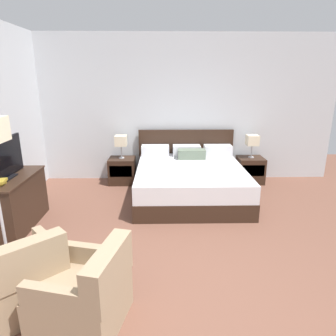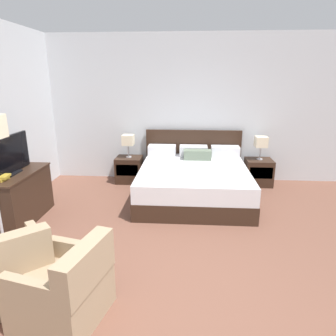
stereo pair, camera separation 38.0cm
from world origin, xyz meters
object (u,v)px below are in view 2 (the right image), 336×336
(nightstand_left, at_px, (129,169))
(armchair_by_window, at_px, (10,271))
(table_lamp_left, at_px, (128,140))
(dresser, at_px, (17,196))
(nightstand_right, at_px, (258,172))
(table_lamp_right, at_px, (261,142))
(bed, at_px, (193,180))
(tv, at_px, (9,156))
(armchair_companion, at_px, (66,290))

(nightstand_left, distance_m, armchair_by_window, 3.47)
(table_lamp_left, xyz_separation_m, dresser, (-1.30, -1.85, -0.48))
(nightstand_right, xyz_separation_m, armchair_by_window, (-3.07, -3.44, 0.03))
(table_lamp_right, distance_m, dresser, 4.34)
(table_lamp_left, bearing_deg, bed, -29.36)
(dresser, bearing_deg, bed, 23.31)
(nightstand_right, relative_size, table_lamp_right, 1.12)
(bed, relative_size, nightstand_right, 4.05)
(nightstand_left, distance_m, tv, 2.42)
(tv, relative_size, armchair_by_window, 1.01)
(armchair_companion, bearing_deg, armchair_by_window, 160.41)
(table_lamp_right, bearing_deg, tv, -153.95)
(nightstand_right, distance_m, dresser, 4.32)
(tv, height_order, armchair_companion, tv)
(bed, bearing_deg, table_lamp_right, 29.39)
(nightstand_left, xyz_separation_m, tv, (-1.30, -1.90, 0.75))
(table_lamp_right, bearing_deg, armchair_companion, -123.57)
(bed, height_order, nightstand_left, bed)
(table_lamp_right, xyz_separation_m, armchair_by_window, (-3.07, -3.44, -0.58))
(nightstand_right, height_order, armchair_by_window, armchair_by_window)
(bed, height_order, table_lamp_left, bed)
(table_lamp_right, bearing_deg, dresser, -154.60)
(nightstand_left, xyz_separation_m, dresser, (-1.30, -1.85, 0.13))
(dresser, bearing_deg, table_lamp_left, 54.86)
(bed, height_order, armchair_by_window, bed)
(armchair_by_window, relative_size, armchair_companion, 1.17)
(table_lamp_left, relative_size, dresser, 0.40)
(nightstand_right, distance_m, armchair_by_window, 4.61)
(armchair_by_window, bearing_deg, dresser, 117.43)
(tv, xyz_separation_m, armchair_by_window, (0.82, -1.54, -0.72))
(bed, xyz_separation_m, armchair_by_window, (-1.78, -2.71, -0.02))
(nightstand_left, xyz_separation_m, armchair_companion, (0.16, -3.67, 0.03))
(nightstand_left, bearing_deg, dresser, -125.16)
(bed, relative_size, tv, 2.12)
(dresser, relative_size, armchair_companion, 1.38)
(bed, xyz_separation_m, nightstand_left, (-1.30, 0.73, -0.05))
(armchair_by_window, height_order, armchair_companion, same)
(bed, bearing_deg, tv, -155.69)
(table_lamp_left, xyz_separation_m, armchair_by_window, (-0.48, -3.44, -0.58))
(dresser, distance_m, armchair_companion, 2.34)
(bed, bearing_deg, dresser, -156.69)
(nightstand_right, relative_size, table_lamp_left, 1.12)
(nightstand_right, xyz_separation_m, armchair_companion, (-2.44, -3.67, 0.03))
(bed, relative_size, armchair_by_window, 2.15)
(tv, bearing_deg, dresser, 92.77)
(bed, height_order, nightstand_right, bed)
(table_lamp_left, bearing_deg, table_lamp_right, 0.00)
(bed, relative_size, nightstand_left, 4.05)
(bed, relative_size, table_lamp_left, 4.55)
(dresser, bearing_deg, armchair_companion, -51.15)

